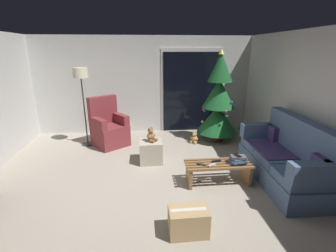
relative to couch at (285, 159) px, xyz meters
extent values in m
plane|color=#9E9384|center=(-2.32, -0.09, -0.40)|extent=(7.00, 7.00, 0.00)
cube|color=silver|center=(-2.32, 2.97, 0.85)|extent=(5.72, 0.12, 2.50)
cube|color=silver|center=(0.54, -0.09, 0.85)|extent=(0.12, 6.00, 2.50)
cube|color=silver|center=(-1.08, 2.90, 0.70)|extent=(1.60, 0.02, 2.20)
cube|color=black|center=(-1.08, 2.88, 0.65)|extent=(1.50, 0.02, 2.10)
cube|color=slate|center=(-0.07, 0.00, -0.23)|extent=(0.82, 1.92, 0.34)
cube|color=slate|center=(-0.11, -0.62, 0.01)|extent=(0.70, 0.62, 0.14)
cube|color=slate|center=(-0.09, 0.00, 0.01)|extent=(0.70, 0.62, 0.14)
cube|color=slate|center=(-0.07, 0.62, 0.01)|extent=(0.70, 0.62, 0.14)
cube|color=slate|center=(0.23, -0.01, 0.38)|extent=(0.26, 1.91, 0.60)
cube|color=slate|center=(-0.10, -0.87, 0.22)|extent=(0.77, 0.22, 0.28)
cube|color=slate|center=(-0.04, 0.87, 0.22)|extent=(0.77, 0.22, 0.28)
cube|color=#47386B|center=(-0.10, 0.25, 0.09)|extent=(0.63, 0.92, 0.02)
cube|color=#47386B|center=(0.07, -0.70, 0.22)|extent=(0.13, 0.32, 0.28)
cube|color=#47386B|center=(0.12, 0.69, 0.22)|extent=(0.13, 0.32, 0.28)
cube|color=olive|center=(-1.13, -0.15, -0.05)|extent=(1.10, 0.05, 0.04)
cube|color=olive|center=(-1.13, -0.06, -0.05)|extent=(1.10, 0.05, 0.04)
cube|color=olive|center=(-1.13, 0.03, -0.05)|extent=(1.10, 0.05, 0.04)
cube|color=olive|center=(-1.13, 0.11, -0.05)|extent=(1.10, 0.05, 0.04)
cube|color=olive|center=(-1.13, 0.20, -0.05)|extent=(1.10, 0.05, 0.04)
cube|color=olive|center=(-1.62, 0.03, -0.23)|extent=(0.05, 0.36, 0.34)
cube|color=olive|center=(-0.64, 0.03, -0.23)|extent=(0.05, 0.36, 0.34)
cube|color=black|center=(-1.16, 0.07, -0.02)|extent=(0.16, 0.08, 0.02)
cube|color=#ADADB2|center=(-1.27, -0.06, -0.02)|extent=(0.16, 0.12, 0.02)
cube|color=#333338|center=(-1.43, -0.02, -0.02)|extent=(0.15, 0.13, 0.02)
cube|color=#6B3D7A|center=(-0.82, -0.02, -0.01)|extent=(0.26, 0.16, 0.04)
cube|color=#285684|center=(-0.83, -0.03, 0.02)|extent=(0.29, 0.23, 0.03)
cube|color=#4C4C51|center=(-0.83, -0.01, 0.05)|extent=(0.22, 0.22, 0.03)
cube|color=#4C4C51|center=(-0.82, -0.01, 0.08)|extent=(0.26, 0.19, 0.04)
cube|color=black|center=(-0.84, 0.00, 0.11)|extent=(0.11, 0.16, 0.01)
cylinder|color=#4C1E19|center=(-0.58, 2.01, -0.35)|extent=(0.36, 0.36, 0.10)
cylinder|color=brown|center=(-0.58, 2.01, -0.24)|extent=(0.08, 0.08, 0.12)
cone|color=#195628|center=(-0.58, 2.01, 0.16)|extent=(0.98, 0.98, 0.67)
cone|color=#195628|center=(-0.58, 2.01, 0.77)|extent=(0.77, 0.77, 0.67)
cone|color=#195628|center=(-0.58, 2.01, 1.38)|extent=(0.57, 0.57, 0.67)
sphere|color=gold|center=(-0.99, 1.86, 0.14)|extent=(0.06, 0.06, 0.06)
sphere|color=#1E8C33|center=(-0.46, 2.13, 1.31)|extent=(0.06, 0.06, 0.06)
sphere|color=red|center=(-0.95, 1.96, 0.40)|extent=(0.06, 0.06, 0.06)
sphere|color=blue|center=(-0.34, 1.79, 0.60)|extent=(0.06, 0.06, 0.06)
sphere|color=blue|center=(-0.94, 1.89, 0.39)|extent=(0.06, 0.06, 0.06)
sphere|color=red|center=(-0.46, 2.20, 1.10)|extent=(0.06, 0.06, 0.06)
sphere|color=#B233A5|center=(-0.50, 1.65, 0.43)|extent=(0.06, 0.06, 0.06)
sphere|color=#B233A5|center=(-0.53, 1.80, 1.11)|extent=(0.06, 0.06, 0.06)
sphere|color=white|center=(-0.34, 2.20, 0.71)|extent=(0.06, 0.06, 0.06)
sphere|color=#1E8C33|center=(-0.49, 1.63, 0.32)|extent=(0.06, 0.06, 0.06)
sphere|color=red|center=(-0.46, 1.83, 1.08)|extent=(0.06, 0.06, 0.06)
cone|color=#EAD14C|center=(-0.58, 2.01, 1.72)|extent=(0.14, 0.14, 0.12)
cube|color=maroon|center=(-3.15, 1.92, -0.24)|extent=(0.95, 0.95, 0.31)
cube|color=maroon|center=(-3.15, 1.92, 0.00)|extent=(0.95, 0.95, 0.18)
cube|color=maroon|center=(-3.31, 2.14, 0.41)|extent=(0.64, 0.54, 0.64)
cube|color=maroon|center=(-2.91, 2.07, 0.20)|extent=(0.46, 0.55, 0.22)
cube|color=maroon|center=(-3.36, 1.74, 0.20)|extent=(0.46, 0.55, 0.22)
cylinder|color=#2D2D30|center=(-3.70, 2.02, -0.39)|extent=(0.28, 0.28, 0.02)
cylinder|color=#2D2D30|center=(-3.70, 2.02, 0.40)|extent=(0.03, 0.03, 1.55)
cylinder|color=beige|center=(-3.70, 2.02, 1.27)|extent=(0.32, 0.32, 0.22)
cube|color=#B2A893|center=(-2.22, 0.96, -0.18)|extent=(0.44, 0.44, 0.44)
cylinder|color=brown|center=(-2.15, 0.95, 0.07)|extent=(0.13, 0.12, 0.06)
cylinder|color=brown|center=(-2.21, 0.88, 0.07)|extent=(0.13, 0.12, 0.06)
sphere|color=brown|center=(-2.22, 0.96, 0.14)|extent=(0.15, 0.15, 0.15)
sphere|color=brown|center=(-2.22, 0.96, 0.26)|extent=(0.11, 0.11, 0.11)
sphere|color=#A37A51|center=(-2.19, 0.92, 0.25)|extent=(0.04, 0.04, 0.04)
sphere|color=brown|center=(-2.20, 0.98, 0.30)|extent=(0.04, 0.04, 0.04)
sphere|color=brown|center=(-2.25, 0.93, 0.30)|extent=(0.04, 0.04, 0.04)
sphere|color=brown|center=(-2.16, 1.00, 0.15)|extent=(0.06, 0.06, 0.06)
sphere|color=brown|center=(-2.25, 0.89, 0.15)|extent=(0.06, 0.06, 0.06)
cylinder|color=tan|center=(-1.15, 1.81, -0.37)|extent=(0.12, 0.13, 0.06)
cylinder|color=tan|center=(-1.23, 1.88, -0.37)|extent=(0.12, 0.13, 0.06)
sphere|color=tan|center=(-1.15, 1.89, -0.30)|extent=(0.15, 0.15, 0.15)
sphere|color=tan|center=(-1.15, 1.89, -0.18)|extent=(0.11, 0.11, 0.11)
sphere|color=tan|center=(-1.18, 1.85, -0.19)|extent=(0.04, 0.04, 0.04)
sphere|color=tan|center=(-1.12, 1.87, -0.13)|extent=(0.04, 0.04, 0.04)
sphere|color=tan|center=(-1.18, 1.92, -0.13)|extent=(0.04, 0.04, 0.04)
sphere|color=tan|center=(-1.11, 1.83, -0.29)|extent=(0.06, 0.06, 0.06)
sphere|color=tan|center=(-1.22, 1.92, -0.29)|extent=(0.06, 0.06, 0.06)
cube|color=tan|center=(-1.83, -1.08, -0.23)|extent=(0.48, 0.31, 0.33)
cube|color=beige|center=(-1.83, -1.08, -0.06)|extent=(0.43, 0.06, 0.00)
camera|label=1|loc=(-2.31, -3.49, 1.75)|focal=25.83mm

